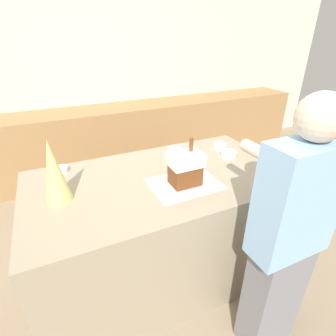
{
  "coord_description": "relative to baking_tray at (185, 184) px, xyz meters",
  "views": [
    {
      "loc": [
        -0.61,
        -1.44,
        1.77
      ],
      "look_at": [
        0.05,
        0.0,
        0.95
      ],
      "focal_mm": 28.0,
      "sensor_mm": 36.0,
      "label": 1
    }
  ],
  "objects": [
    {
      "name": "candy_bowl_beside_tree",
      "position": [
        -0.71,
        0.52,
        0.02
      ],
      "size": [
        0.09,
        0.09,
        0.04
      ],
      "color": "white",
      "rests_on": "kitchen_island"
    },
    {
      "name": "kitchen_island",
      "position": [
        -0.1,
        0.15,
        -0.45
      ],
      "size": [
        1.79,
        0.98,
        0.89
      ],
      "color": "gray",
      "rests_on": "ground_plane"
    },
    {
      "name": "candy_bowl_far_right",
      "position": [
        0.53,
        0.25,
        0.02
      ],
      "size": [
        0.12,
        0.12,
        0.04
      ],
      "color": "white",
      "rests_on": "kitchen_island"
    },
    {
      "name": "candy_bowl_far_left",
      "position": [
        0.56,
        0.41,
        0.02
      ],
      "size": [
        0.11,
        0.11,
        0.04
      ],
      "color": "white",
      "rests_on": "kitchen_island"
    },
    {
      "name": "candy_bowl_center_rear",
      "position": [
        0.16,
        0.47,
        0.02
      ],
      "size": [
        0.11,
        0.11,
        0.05
      ],
      "color": "silver",
      "rests_on": "kitchen_island"
    },
    {
      "name": "decorative_tree",
      "position": [
        -0.75,
        0.16,
        0.18
      ],
      "size": [
        0.15,
        0.15,
        0.38
      ],
      "color": "#DBD675",
      "rests_on": "kitchen_island"
    },
    {
      "name": "ground_plane",
      "position": [
        -0.1,
        0.15,
        -0.89
      ],
      "size": [
        12.0,
        12.0,
        0.0
      ],
      "primitive_type": "plane",
      "color": "gray"
    },
    {
      "name": "person",
      "position": [
        0.27,
        -0.61,
        -0.08
      ],
      "size": [
        0.41,
        0.52,
        1.57
      ],
      "color": "slate",
      "rests_on": "ground_plane"
    },
    {
      "name": "back_cabinet_block",
      "position": [
        -0.1,
        2.13,
        -0.45
      ],
      "size": [
        6.0,
        0.6,
        0.89
      ],
      "color": "#9E7547",
      "rests_on": "ground_plane"
    },
    {
      "name": "gingerbread_house",
      "position": [
        0.0,
        0.0,
        0.12
      ],
      "size": [
        0.21,
        0.16,
        0.3
      ],
      "color": "brown",
      "rests_on": "baking_tray"
    },
    {
      "name": "wall_back",
      "position": [
        -0.1,
        2.46,
        0.41
      ],
      "size": [
        8.0,
        0.05,
        2.6
      ],
      "color": "beige",
      "rests_on": "ground_plane"
    },
    {
      "name": "baking_tray",
      "position": [
        0.0,
        0.0,
        0.0
      ],
      "size": [
        0.44,
        0.33,
        0.01
      ],
      "color": "silver",
      "rests_on": "kitchen_island"
    }
  ]
}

